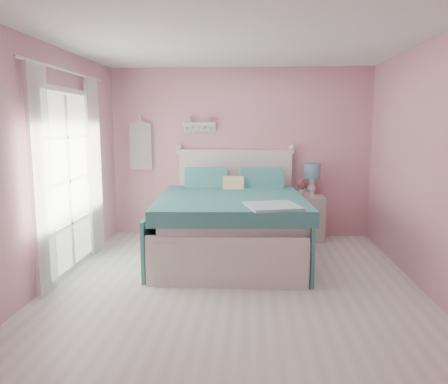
# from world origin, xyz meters

# --- Properties ---
(floor) EXTENTS (4.50, 4.50, 0.00)m
(floor) POSITION_xyz_m (0.00, 0.00, 0.00)
(floor) COLOR beige
(floor) RESTS_ON ground
(room_shell) EXTENTS (4.50, 4.50, 4.50)m
(room_shell) POSITION_xyz_m (0.00, 0.00, 1.58)
(room_shell) COLOR pink
(room_shell) RESTS_ON floor
(bed) EXTENTS (1.95, 2.39, 1.36)m
(bed) POSITION_xyz_m (-0.08, 1.08, 0.43)
(bed) COLOR silver
(bed) RESTS_ON floor
(nightstand) EXTENTS (0.46, 0.46, 0.67)m
(nightstand) POSITION_xyz_m (1.05, 2.00, 0.34)
(nightstand) COLOR beige
(nightstand) RESTS_ON floor
(table_lamp) EXTENTS (0.24, 0.24, 0.49)m
(table_lamp) POSITION_xyz_m (1.09, 2.06, 1.01)
(table_lamp) COLOR white
(table_lamp) RESTS_ON nightstand
(vase) EXTENTS (0.14, 0.14, 0.13)m
(vase) POSITION_xyz_m (0.96, 2.06, 0.74)
(vase) COLOR silver
(vase) RESTS_ON nightstand
(teacup) EXTENTS (0.13, 0.13, 0.09)m
(teacup) POSITION_xyz_m (0.98, 1.87, 0.71)
(teacup) COLOR pink
(teacup) RESTS_ON nightstand
(roses) EXTENTS (0.14, 0.11, 0.12)m
(roses) POSITION_xyz_m (0.95, 2.06, 0.84)
(roses) COLOR #C8446A
(roses) RESTS_ON vase
(wall_shelf) EXTENTS (0.50, 0.15, 0.25)m
(wall_shelf) POSITION_xyz_m (-0.63, 2.19, 1.73)
(wall_shelf) COLOR silver
(wall_shelf) RESTS_ON room_shell
(hanging_dress) EXTENTS (0.34, 0.03, 0.72)m
(hanging_dress) POSITION_xyz_m (-1.55, 2.18, 1.40)
(hanging_dress) COLOR white
(hanging_dress) RESTS_ON room_shell
(french_door) EXTENTS (0.04, 1.32, 2.16)m
(french_door) POSITION_xyz_m (-1.97, 0.40, 1.07)
(french_door) COLOR silver
(french_door) RESTS_ON floor
(curtain_near) EXTENTS (0.04, 0.40, 2.32)m
(curtain_near) POSITION_xyz_m (-1.92, -0.34, 1.18)
(curtain_near) COLOR white
(curtain_near) RESTS_ON floor
(curtain_far) EXTENTS (0.04, 0.40, 2.32)m
(curtain_far) POSITION_xyz_m (-1.92, 1.14, 1.18)
(curtain_far) COLOR white
(curtain_far) RESTS_ON floor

